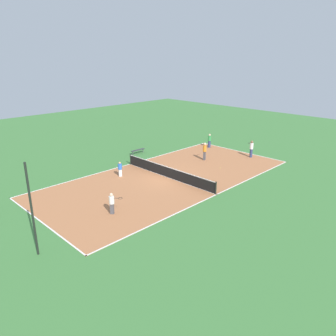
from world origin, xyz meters
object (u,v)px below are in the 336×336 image
object	(u,v)px
player_near_white	(251,148)
tennis_ball_midcourt	(196,146)
player_center_orange	(205,150)
bench	(138,150)
player_far_white	(112,202)
tennis_ball_far_baseline	(220,168)
fence_post_back_left	(32,210)
player_near_blue	(120,168)
tennis_net	(168,172)
player_far_green	(209,140)

from	to	relation	value
player_near_white	tennis_ball_midcourt	distance (m)	7.05
player_center_orange	player_near_white	size ratio (longest dim) A/B	1.02
bench	player_far_white	size ratio (longest dim) A/B	1.15
tennis_ball_midcourt	tennis_ball_far_baseline	xyz separation A→B (m)	(-6.80, 4.44, 0.00)
fence_post_back_left	player_near_blue	bearing A→B (deg)	-58.15
tennis_ball_midcourt	player_center_orange	bearing A→B (deg)	139.26
tennis_ball_midcourt	fence_post_back_left	bearing A→B (deg)	109.86
tennis_net	player_near_white	xyz separation A→B (m)	(-1.91, -10.55, 0.52)
player_center_orange	tennis_ball_midcourt	distance (m)	5.48
player_center_orange	tennis_ball_far_baseline	distance (m)	3.06
player_near_blue	fence_post_back_left	size ratio (longest dim) A/B	0.26
player_near_blue	tennis_ball_midcourt	world-z (taller)	player_near_blue
player_far_white	player_far_green	world-z (taller)	player_far_green
player_far_white	tennis_net	bearing A→B (deg)	64.86
tennis_ball_midcourt	player_near_white	bearing A→B (deg)	-173.76
player_far_white	fence_post_back_left	xyz separation A→B (m)	(-1.06, 5.71, 1.75)
player_center_orange	fence_post_back_left	world-z (taller)	fence_post_back_left
bench	player_far_white	bearing A→B (deg)	43.02
tennis_ball_midcourt	player_far_white	bearing A→B (deg)	112.72
player_center_orange	tennis_ball_far_baseline	xyz separation A→B (m)	(-2.73, 0.93, -1.04)
player_near_white	tennis_ball_far_baseline	world-z (taller)	player_near_white
bench	player_far_white	distance (m)	14.55
tennis_net	bench	xyz separation A→B (m)	(7.63, -2.96, -0.16)
bench	tennis_ball_midcourt	size ratio (longest dim) A/B	25.87
player_center_orange	tennis_ball_midcourt	bearing A→B (deg)	32.96
player_near_blue	tennis_ball_far_baseline	world-z (taller)	player_near_blue
tennis_net	player_near_blue	distance (m)	4.28
player_near_blue	tennis_ball_midcourt	xyz separation A→B (m)	(1.82, -12.62, -0.72)
player_far_green	player_center_orange	bearing A→B (deg)	-117.88
player_near_blue	player_center_orange	size ratio (longest dim) A/B	0.74
player_far_white	player_center_orange	world-z (taller)	player_center_orange
player_center_orange	fence_post_back_left	size ratio (longest dim) A/B	0.35
tennis_net	tennis_ball_midcourt	world-z (taller)	tennis_net
player_far_white	player_far_green	xyz separation A→B (m)	(5.93, -18.19, 0.05)
player_near_blue	tennis_ball_midcourt	distance (m)	12.77
player_far_white	tennis_ball_far_baseline	distance (m)	13.06
tennis_net	tennis_ball_midcourt	xyz separation A→B (m)	(5.02, -9.79, -0.49)
fence_post_back_left	player_near_white	bearing A→B (deg)	-86.56
player_center_orange	player_near_white	xyz separation A→B (m)	(-2.86, -4.27, -0.02)
player_far_green	fence_post_back_left	distance (m)	24.96
player_far_white	fence_post_back_left	bearing A→B (deg)	-121.27
player_far_white	player_far_green	size ratio (longest dim) A/B	0.95
tennis_net	fence_post_back_left	distance (m)	13.96
tennis_net	player_near_blue	xyz separation A→B (m)	(3.20, 2.83, 0.23)
player_far_white	player_near_white	xyz separation A→B (m)	(0.38, -18.23, 0.18)
bench	player_far_green	distance (m)	8.56
player_near_blue	player_center_orange	bearing A→B (deg)	3.77
player_near_white	fence_post_back_left	distance (m)	24.03
player_near_white	tennis_ball_far_baseline	bearing A→B (deg)	123.25
player_near_white	fence_post_back_left	bearing A→B (deg)	128.16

